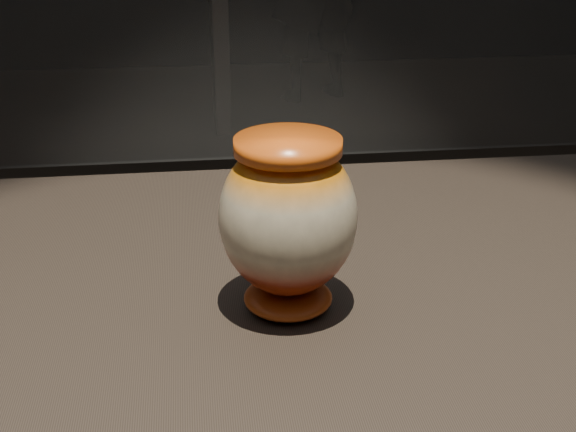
% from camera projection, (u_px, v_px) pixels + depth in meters
% --- Properties ---
extents(main_vase, '(0.17, 0.17, 0.18)m').
position_uv_depth(main_vase, '(288.00, 219.00, 0.78)').
color(main_vase, maroon).
rests_on(main_vase, display_plinth).
extents(back_shelf, '(2.00, 0.60, 0.90)m').
position_uv_depth(back_shelf, '(54.00, 9.00, 4.14)').
color(back_shelf, black).
rests_on(back_shelf, ground).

